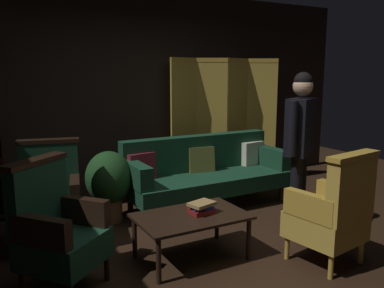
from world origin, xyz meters
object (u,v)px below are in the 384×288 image
velvet_couch (205,170)px  book_tan_leather (202,204)px  standing_figure (300,139)px  armchair_wing_right (50,197)px  armchair_wing_left (56,229)px  coffee_table (191,220)px  potted_plant (109,181)px  book_navy_cloth (202,207)px  folding_screen (224,121)px  armchair_gilt_accent (333,212)px  book_red_leather (202,211)px

velvet_couch → book_tan_leather: bearing=-121.8°
velvet_couch → standing_figure: standing_figure is taller
armchair_wing_right → book_tan_leather: (1.17, -0.96, 0.02)m
armchair_wing_left → standing_figure: bearing=-2.6°
armchair_wing_left → coffee_table: bearing=-3.7°
potted_plant → book_navy_cloth: bearing=-69.8°
armchair_wing_left → folding_screen: bearing=33.6°
armchair_wing_right → armchair_gilt_accent: bearing=-38.1°
book_navy_cloth → coffee_table: bearing=176.0°
folding_screen → book_tan_leather: folding_screen is taller
folding_screen → potted_plant: bearing=-162.1°
armchair_gilt_accent → armchair_wing_left: size_ratio=1.00×
folding_screen → book_tan_leather: size_ratio=8.21×
armchair_gilt_accent → book_tan_leather: armchair_gilt_accent is taller
standing_figure → armchair_wing_right: bearing=157.0°
folding_screen → armchair_wing_right: 2.89m
coffee_table → standing_figure: standing_figure is taller
velvet_couch → armchair_gilt_accent: (0.14, -1.96, 0.04)m
armchair_wing_left → potted_plant: 1.45m
book_navy_cloth → standing_figure: bearing=-1.3°
potted_plant → book_navy_cloth: (0.47, -1.29, 0.01)m
armchair_wing_right → armchair_wing_left: bearing=-96.8°
potted_plant → book_tan_leather: (0.47, -1.29, 0.04)m
armchair_wing_left → book_navy_cloth: size_ratio=5.41×
armchair_wing_left → book_navy_cloth: (1.27, -0.08, -0.01)m
book_tan_leather → book_red_leather: bearing=0.0°
standing_figure → book_red_leather: 1.29m
standing_figure → book_navy_cloth: (-1.15, 0.03, -0.55)m
coffee_table → armchair_wing_right: 1.43m
folding_screen → velvet_couch: 1.11m
book_navy_cloth → velvet_couch: bearing=58.2°
velvet_couch → armchair_wing_left: size_ratio=2.04×
book_red_leather → book_tan_leather: book_tan_leather is taller
potted_plant → book_navy_cloth: 1.37m
armchair_gilt_accent → book_tan_leather: (-0.93, 0.69, 0.02)m
book_red_leather → armchair_wing_right: bearing=140.7°
potted_plant → book_tan_leather: potted_plant is taller
coffee_table → potted_plant: bearing=106.1°
book_tan_leather → potted_plant: bearing=110.2°
velvet_couch → potted_plant: bearing=179.4°
armchair_wing_left → book_red_leather: (1.27, -0.08, -0.05)m
book_tan_leather → armchair_wing_left: bearing=176.3°
velvet_couch → coffee_table: bearing=-125.3°
folding_screen → coffee_table: folding_screen is taller
standing_figure → potted_plant: size_ratio=2.07×
coffee_table → armchair_gilt_accent: (1.04, -0.70, 0.12)m
book_navy_cloth → folding_screen: bearing=52.0°
potted_plant → velvet_couch: bearing=-0.6°
folding_screen → book_red_leather: 2.51m
armchair_wing_left → book_tan_leather: size_ratio=4.49×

